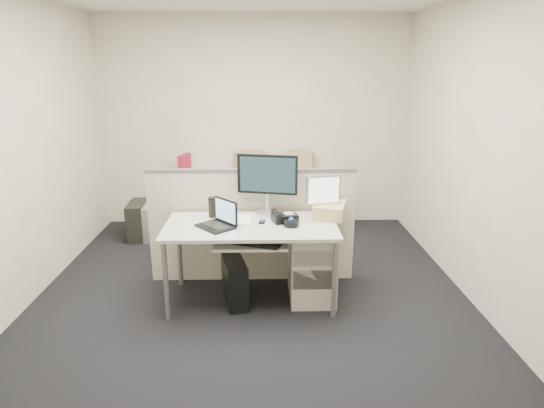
{
  "coord_description": "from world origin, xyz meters",
  "views": [
    {
      "loc": [
        0.1,
        -3.75,
        2.04
      ],
      "look_at": [
        0.19,
        0.15,
        0.87
      ],
      "focal_mm": 30.0,
      "sensor_mm": 36.0,
      "label": 1
    }
  ],
  "objects_px": {
    "laptop": "(215,215)",
    "desk_phone": "(285,218)",
    "desk": "(251,231)",
    "monitor_main": "(267,184)"
  },
  "relations": [
    {
      "from": "laptop",
      "to": "desk_phone",
      "type": "distance_m",
      "value": 0.62
    },
    {
      "from": "desk",
      "to": "desk_phone",
      "type": "relative_size",
      "value": 7.07
    },
    {
      "from": "desk",
      "to": "laptop",
      "type": "distance_m",
      "value": 0.36
    },
    {
      "from": "monitor_main",
      "to": "desk_phone",
      "type": "xyz_separation_m",
      "value": [
        0.15,
        -0.24,
        -0.25
      ]
    },
    {
      "from": "monitor_main",
      "to": "laptop",
      "type": "height_order",
      "value": "monitor_main"
    },
    {
      "from": "monitor_main",
      "to": "desk_phone",
      "type": "bearing_deg",
      "value": -45.35
    },
    {
      "from": "monitor_main",
      "to": "laptop",
      "type": "xyz_separation_m",
      "value": [
        -0.45,
        -0.39,
        -0.16
      ]
    },
    {
      "from": "desk_phone",
      "to": "monitor_main",
      "type": "bearing_deg",
      "value": 107.26
    },
    {
      "from": "laptop",
      "to": "desk_phone",
      "type": "relative_size",
      "value": 1.45
    },
    {
      "from": "monitor_main",
      "to": "laptop",
      "type": "relative_size",
      "value": 1.82
    }
  ]
}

